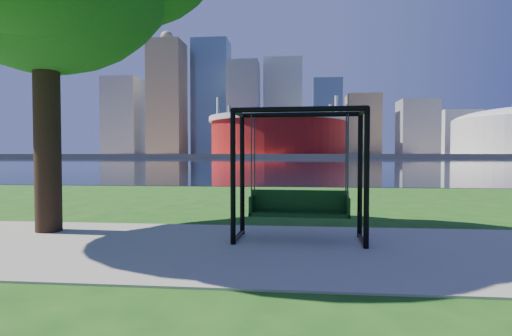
# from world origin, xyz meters

# --- Properties ---
(ground) EXTENTS (900.00, 900.00, 0.00)m
(ground) POSITION_xyz_m (0.00, 0.00, 0.00)
(ground) COLOR #1E5114
(ground) RESTS_ON ground
(path) EXTENTS (120.00, 4.00, 0.03)m
(path) POSITION_xyz_m (0.00, -0.50, 0.01)
(path) COLOR #9E937F
(path) RESTS_ON ground
(river) EXTENTS (900.00, 180.00, 0.02)m
(river) POSITION_xyz_m (0.00, 102.00, 0.01)
(river) COLOR black
(river) RESTS_ON ground
(far_bank) EXTENTS (900.00, 228.00, 2.00)m
(far_bank) POSITION_xyz_m (0.00, 306.00, 1.00)
(far_bank) COLOR #937F60
(far_bank) RESTS_ON ground
(stadium) EXTENTS (83.00, 83.00, 32.00)m
(stadium) POSITION_xyz_m (-10.00, 235.00, 14.23)
(stadium) COLOR maroon
(stadium) RESTS_ON far_bank
(skyline) EXTENTS (392.00, 66.00, 96.50)m
(skyline) POSITION_xyz_m (-4.27, 319.39, 35.89)
(skyline) COLOR gray
(skyline) RESTS_ON far_bank
(swing) EXTENTS (2.31, 1.08, 2.32)m
(swing) POSITION_xyz_m (0.60, 0.13, 1.12)
(swing) COLOR black
(swing) RESTS_ON ground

